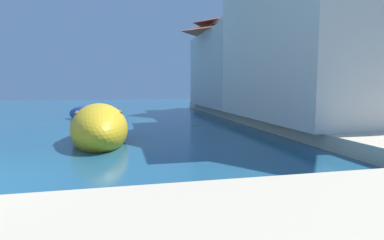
# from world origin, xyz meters

# --- Properties ---
(quay_promenade) EXTENTS (44.00, 32.00, 0.50)m
(quay_promenade) POSITION_xyz_m (4.32, -0.37, 0.25)
(quay_promenade) COLOR beige
(quay_promenade) RESTS_ON ground
(moored_boat_0) EXTENTS (3.71, 3.99, 1.15)m
(moored_boat_0) POSITION_xyz_m (2.01, 12.74, 0.32)
(moored_boat_0) COLOR #1E479E
(moored_boat_0) RESTS_ON ground
(moored_boat_4) EXTENTS (2.27, 5.14, 1.82)m
(moored_boat_4) POSITION_xyz_m (2.83, 5.18, 0.51)
(moored_boat_4) COLOR gold
(moored_boat_4) RESTS_ON ground
(waterfront_building_main) EXTENTS (7.12, 10.01, 8.72)m
(waterfront_building_main) POSITION_xyz_m (13.00, 6.72, 4.92)
(waterfront_building_main) COLOR silver
(waterfront_building_main) RESTS_ON quay_promenade
(waterfront_building_annex) EXTENTS (5.82, 8.42, 7.01)m
(waterfront_building_annex) POSITION_xyz_m (13.00, 16.03, 4.06)
(waterfront_building_annex) COLOR beige
(waterfront_building_annex) RESTS_ON quay_promenade
(waterfront_building_far) EXTENTS (7.15, 9.14, 6.56)m
(waterfront_building_far) POSITION_xyz_m (13.00, 15.69, 3.84)
(waterfront_building_far) COLOR beige
(waterfront_building_far) RESTS_ON quay_promenade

